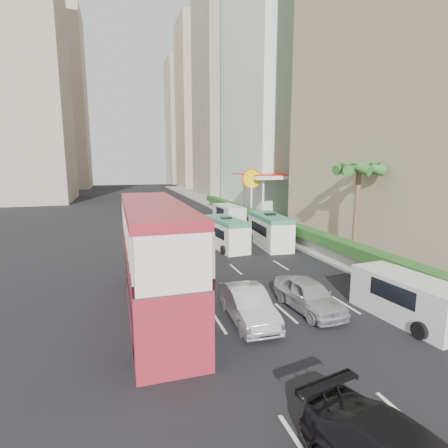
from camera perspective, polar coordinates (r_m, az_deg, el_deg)
name	(u,v)px	position (r m, az deg, el deg)	size (l,w,h in m)	color
ground_plane	(275,296)	(18.53, 8.29, -11.63)	(200.00, 200.00, 0.00)	black
double_decker_bus	(155,258)	(16.15, -11.17, -5.50)	(2.50, 11.00, 5.06)	maroon
car_silver_lane_a	(248,321)	(15.81, 3.88, -15.45)	(1.55, 4.43, 1.46)	silver
car_silver_lane_b	(308,310)	(17.26, 13.52, -13.47)	(1.74, 4.33, 1.48)	silver
van_asset	(213,237)	(32.36, -1.85, -2.17)	(2.38, 5.15, 1.43)	silver
minibus_near	(226,233)	(28.01, 0.34, -1.55)	(1.81, 5.43, 2.41)	silver
minibus_far	(270,231)	(29.02, 7.49, -1.06)	(1.94, 5.82, 2.58)	silver
panel_van_near	(408,298)	(17.45, 27.78, -10.69)	(1.94, 4.84, 1.94)	silver
panel_van_far	(229,215)	(39.36, 0.78, 1.54)	(2.08, 5.20, 2.08)	silver
sidewalk	(254,217)	(44.26, 4.94, 1.19)	(6.00, 120.00, 0.18)	#99968C
kerb_wall	(271,229)	(33.12, 7.62, -0.77)	(0.30, 44.00, 1.00)	silver
hedge	(271,220)	(32.97, 7.66, 0.68)	(1.10, 44.00, 0.70)	#2D6626
palm_tree	(356,214)	(25.05, 20.78, 1.49)	(0.36, 0.36, 6.40)	brown
shell_station	(268,197)	(42.51, 7.26, 4.41)	(6.50, 8.00, 5.50)	silver
tower_stripe	(292,7)	(59.98, 10.98, 31.50)	(16.00, 18.00, 58.00)	white
tower_mid	(236,75)	(79.93, 2.05, 23.09)	(16.00, 16.00, 50.00)	tan
tower_far_a	(204,107)	(101.70, -3.23, 18.51)	(14.00, 14.00, 44.00)	tan
tower_far_b	(189,123)	(122.72, -5.81, 16.05)	(14.00, 14.00, 40.00)	tan
tower_left_a	(5,46)	(74.91, -32.15, 23.35)	(18.00, 18.00, 52.00)	tan
tower_left_b	(54,101)	(107.72, -26.02, 17.61)	(16.00, 16.00, 46.00)	tan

